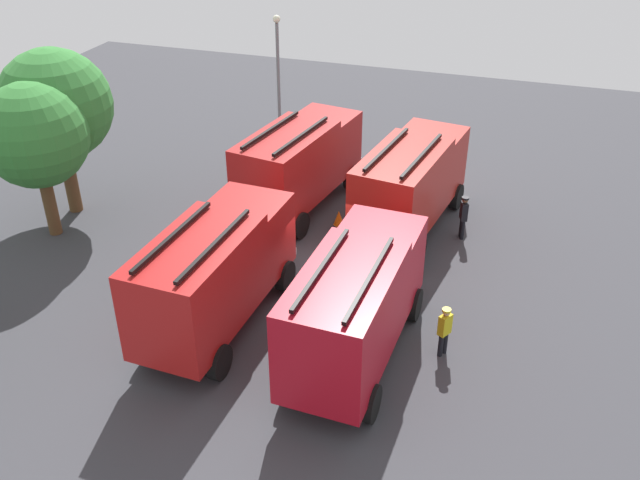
{
  "coord_description": "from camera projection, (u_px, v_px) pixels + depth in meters",
  "views": [
    {
      "loc": [
        -20.33,
        -6.7,
        14.12
      ],
      "look_at": [
        0.0,
        0.0,
        1.4
      ],
      "focal_mm": 39.07,
      "sensor_mm": 36.0,
      "label": 1
    }
  ],
  "objects": [
    {
      "name": "lamppost",
      "position": [
        278.0,
        73.0,
        33.68
      ],
      "size": [
        0.36,
        0.36,
        6.63
      ],
      "color": "slate",
      "rests_on": "ground"
    },
    {
      "name": "traffic_cone_0",
      "position": [
        339.0,
        218.0,
        28.57
      ],
      "size": [
        0.44,
        0.44,
        0.63
      ],
      "primitive_type": "cone",
      "color": "#F2600C",
      "rests_on": "ground"
    },
    {
      "name": "fire_truck_2",
      "position": [
        215.0,
        269.0,
        21.87
      ],
      "size": [
        7.31,
        3.03,
        3.88
      ],
      "rotation": [
        0.0,
        0.0,
        -0.05
      ],
      "color": "#AC1817",
      "rests_on": "ground"
    },
    {
      "name": "firefighter_3",
      "position": [
        444.0,
        329.0,
        21.18
      ],
      "size": [
        0.48,
        0.41,
        1.72
      ],
      "rotation": [
        0.0,
        0.0,
        1.07
      ],
      "color": "black",
      "rests_on": "ground"
    },
    {
      "name": "fire_truck_3",
      "position": [
        299.0,
        162.0,
        28.93
      ],
      "size": [
        7.49,
        3.65,
        3.88
      ],
      "rotation": [
        0.0,
        0.0,
        -0.16
      ],
      "color": "#A61B1A",
      "rests_on": "ground"
    },
    {
      "name": "firefighter_1",
      "position": [
        419.0,
        164.0,
        31.62
      ],
      "size": [
        0.29,
        0.44,
        1.67
      ],
      "rotation": [
        0.0,
        0.0,
        3.25
      ],
      "color": "black",
      "rests_on": "ground"
    },
    {
      "name": "tree_1",
      "position": [
        35.0,
        136.0,
        26.01
      ],
      "size": [
        4.02,
        4.02,
        6.23
      ],
      "color": "brown",
      "rests_on": "ground"
    },
    {
      "name": "fire_truck_1",
      "position": [
        411.0,
        181.0,
        27.3
      ],
      "size": [
        7.47,
        3.57,
        3.88
      ],
      "rotation": [
        0.0,
        0.0,
        -0.14
      ],
      "color": "#A6201A",
      "rests_on": "ground"
    },
    {
      "name": "fire_truck_0",
      "position": [
        356.0,
        301.0,
        20.39
      ],
      "size": [
        7.29,
        2.99,
        3.88
      ],
      "rotation": [
        0.0,
        0.0,
        -0.04
      ],
      "color": "#AA0F1D",
      "rests_on": "ground"
    },
    {
      "name": "firefighter_4",
      "position": [
        463.0,
        215.0,
        27.28
      ],
      "size": [
        0.48,
        0.37,
        1.82
      ],
      "rotation": [
        0.0,
        0.0,
        5.06
      ],
      "color": "black",
      "rests_on": "ground"
    },
    {
      "name": "tree_2",
      "position": [
        56.0,
        106.0,
        27.46
      ],
      "size": [
        4.47,
        4.47,
        6.93
      ],
      "color": "brown",
      "rests_on": "ground"
    },
    {
      "name": "firefighter_0",
      "position": [
        207.0,
        224.0,
        26.9
      ],
      "size": [
        0.44,
        0.48,
        1.62
      ],
      "rotation": [
        0.0,
        0.0,
        2.51
      ],
      "color": "black",
      "rests_on": "ground"
    },
    {
      "name": "ground_plane",
      "position": [
        320.0,
        273.0,
        25.62
      ],
      "size": [
        51.03,
        51.03,
        0.0
      ],
      "primitive_type": "plane",
      "color": "#38383D"
    },
    {
      "name": "firefighter_2",
      "position": [
        407.0,
        263.0,
        24.27
      ],
      "size": [
        0.44,
        0.48,
        1.83
      ],
      "rotation": [
        0.0,
        0.0,
        0.61
      ],
      "color": "black",
      "rests_on": "ground"
    }
  ]
}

